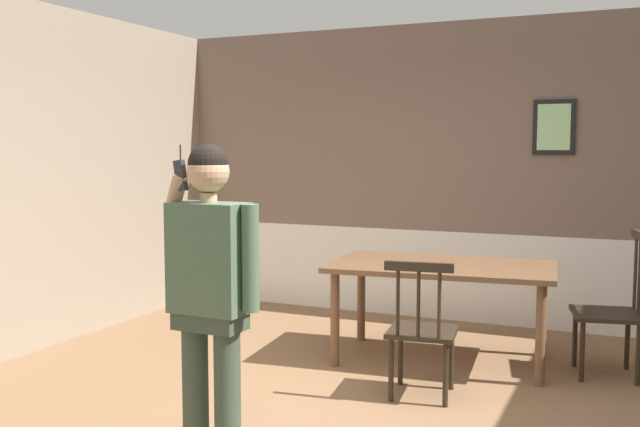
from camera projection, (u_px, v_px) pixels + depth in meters
The scene contains 5 objects.
room_back_partition at pixel (471, 179), 6.86m from camera, with size 6.15×0.17×2.85m.
dining_table at pixel (442, 275), 5.62m from camera, with size 1.79×1.15×0.77m.
chair_near_window at pixel (422, 330), 4.80m from camera, with size 0.50×0.50×0.94m.
chair_by_doorway at pixel (613, 309), 5.25m from camera, with size 0.56×0.56×1.07m.
person_figure at pixel (211, 282), 3.75m from camera, with size 0.57×0.23×1.69m.
Camera 1 is at (1.49, -3.90, 1.67)m, focal length 40.56 mm.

